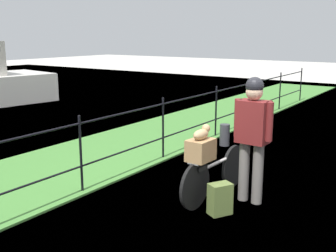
{
  "coord_description": "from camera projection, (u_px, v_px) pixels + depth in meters",
  "views": [
    {
      "loc": [
        -4.9,
        -2.21,
        2.21
      ],
      "look_at": [
        -0.04,
        1.14,
        0.9
      ],
      "focal_mm": 44.3,
      "sensor_mm": 36.0,
      "label": 1
    }
  ],
  "objects": [
    {
      "name": "terrier_dog",
      "position": [
        202.0,
        133.0,
        5.26
      ],
      "size": [
        0.32,
        0.15,
        0.18
      ],
      "color": "tan",
      "rests_on": "wooden_crate"
    },
    {
      "name": "grass_strip",
      "position": [
        81.0,
        161.0,
        7.32
      ],
      "size": [
        27.0,
        2.4,
        0.03
      ],
      "primitive_type": "cube",
      "color": "#478438",
      "rests_on": "ground"
    },
    {
      "name": "cyclist_person",
      "position": [
        253.0,
        129.0,
        5.39
      ],
      "size": [
        0.28,
        0.54,
        1.68
      ],
      "color": "slate",
      "rests_on": "ground"
    },
    {
      "name": "ground_plane",
      "position": [
        238.0,
        200.0,
        5.64
      ],
      "size": [
        60.0,
        60.0,
        0.0
      ],
      "primitive_type": "plane",
      "color": "beige"
    },
    {
      "name": "bicycle_main",
      "position": [
        215.0,
        174.0,
        5.67
      ],
      "size": [
        1.65,
        0.18,
        0.63
      ],
      "color": "black",
      "rests_on": "ground"
    },
    {
      "name": "mooring_bollard",
      "position": [
        225.0,
        135.0,
        8.37
      ],
      "size": [
        0.2,
        0.2,
        0.44
      ],
      "primitive_type": "cylinder",
      "color": "#38383D",
      "rests_on": "ground"
    },
    {
      "name": "wooden_crate",
      "position": [
        201.0,
        150.0,
        5.29
      ],
      "size": [
        0.37,
        0.28,
        0.28
      ],
      "primitive_type": "cube",
      "rotation": [
        0.0,
        0.0,
        -0.05
      ],
      "color": "#A87F51",
      "rests_on": "bicycle_main"
    },
    {
      "name": "backpack_on_paving",
      "position": [
        220.0,
        199.0,
        5.17
      ],
      "size": [
        0.33,
        0.29,
        0.4
      ],
      "primitive_type": "cube",
      "rotation": [
        0.0,
        0.0,
        5.77
      ],
      "color": "olive",
      "rests_on": "ground"
    },
    {
      "name": "iron_fence",
      "position": [
        127.0,
        134.0,
        6.58
      ],
      "size": [
        18.04,
        0.04,
        1.12
      ],
      "color": "black",
      "rests_on": "ground"
    }
  ]
}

